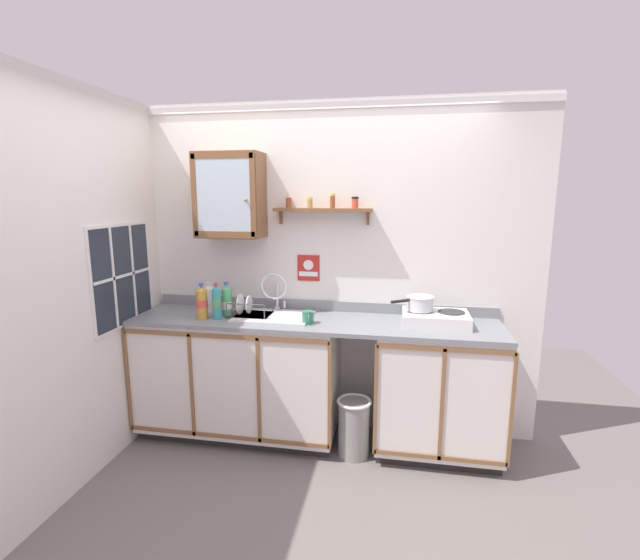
{
  "coord_description": "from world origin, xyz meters",
  "views": [
    {
      "loc": [
        0.61,
        -2.82,
        1.86
      ],
      "look_at": [
        0.03,
        0.41,
        1.24
      ],
      "focal_mm": 25.03,
      "sensor_mm": 36.0,
      "label": 1
    }
  ],
  "objects_px": {
    "bottle_opaque_white_0": "(209,298)",
    "dish_rack": "(249,311)",
    "hot_plate_stove": "(435,318)",
    "bottle_soda_green_1": "(227,301)",
    "bottle_detergent_teal_3": "(217,302)",
    "sink": "(274,318)",
    "warning_sign": "(308,268)",
    "saucepan": "(420,303)",
    "bottle_juice_amber_2": "(202,302)",
    "wall_cabinet": "(230,195)",
    "trash_bin": "(354,427)",
    "mug": "(308,317)"
  },
  "relations": [
    {
      "from": "bottle_soda_green_1",
      "to": "mug",
      "type": "relative_size",
      "value": 2.21
    },
    {
      "from": "sink",
      "to": "warning_sign",
      "type": "distance_m",
      "value": 0.48
    },
    {
      "from": "bottle_soda_green_1",
      "to": "warning_sign",
      "type": "distance_m",
      "value": 0.68
    },
    {
      "from": "warning_sign",
      "to": "sink",
      "type": "bearing_deg",
      "value": -132.73
    },
    {
      "from": "hot_plate_stove",
      "to": "bottle_juice_amber_2",
      "type": "xyz_separation_m",
      "value": [
        -1.69,
        -0.15,
        0.08
      ]
    },
    {
      "from": "sink",
      "to": "bottle_juice_amber_2",
      "type": "distance_m",
      "value": 0.54
    },
    {
      "from": "dish_rack",
      "to": "trash_bin",
      "type": "relative_size",
      "value": 0.74
    },
    {
      "from": "bottle_juice_amber_2",
      "to": "dish_rack",
      "type": "height_order",
      "value": "bottle_juice_amber_2"
    },
    {
      "from": "bottle_juice_amber_2",
      "to": "trash_bin",
      "type": "xyz_separation_m",
      "value": [
        1.14,
        -0.04,
        -0.87
      ]
    },
    {
      "from": "dish_rack",
      "to": "bottle_juice_amber_2",
      "type": "bearing_deg",
      "value": -155.86
    },
    {
      "from": "bottle_detergent_teal_3",
      "to": "warning_sign",
      "type": "bearing_deg",
      "value": 32.0
    },
    {
      "from": "hot_plate_stove",
      "to": "dish_rack",
      "type": "distance_m",
      "value": 1.38
    },
    {
      "from": "bottle_juice_amber_2",
      "to": "bottle_detergent_teal_3",
      "type": "xyz_separation_m",
      "value": [
        0.11,
        0.01,
        0.0
      ]
    },
    {
      "from": "hot_plate_stove",
      "to": "bottle_soda_green_1",
      "type": "bearing_deg",
      "value": -178.32
    },
    {
      "from": "bottle_opaque_white_0",
      "to": "bottle_detergent_teal_3",
      "type": "xyz_separation_m",
      "value": [
        0.15,
        -0.2,
        0.02
      ]
    },
    {
      "from": "trash_bin",
      "to": "mug",
      "type": "bearing_deg",
      "value": 172.06
    },
    {
      "from": "bottle_opaque_white_0",
      "to": "warning_sign",
      "type": "bearing_deg",
      "value": 13.37
    },
    {
      "from": "saucepan",
      "to": "bottle_juice_amber_2",
      "type": "relative_size",
      "value": 1.14
    },
    {
      "from": "bottle_opaque_white_0",
      "to": "mug",
      "type": "xyz_separation_m",
      "value": [
        0.84,
        -0.2,
        -0.06
      ]
    },
    {
      "from": "bottle_juice_amber_2",
      "to": "mug",
      "type": "bearing_deg",
      "value": 0.74
    },
    {
      "from": "sink",
      "to": "warning_sign",
      "type": "xyz_separation_m",
      "value": [
        0.22,
        0.24,
        0.35
      ]
    },
    {
      "from": "bottle_opaque_white_0",
      "to": "dish_rack",
      "type": "relative_size",
      "value": 0.74
    },
    {
      "from": "bottle_detergent_teal_3",
      "to": "mug",
      "type": "relative_size",
      "value": 2.31
    },
    {
      "from": "bottle_detergent_teal_3",
      "to": "wall_cabinet",
      "type": "xyz_separation_m",
      "value": [
        0.04,
        0.25,
        0.77
      ]
    },
    {
      "from": "bottle_soda_green_1",
      "to": "bottle_juice_amber_2",
      "type": "height_order",
      "value": "bottle_juice_amber_2"
    },
    {
      "from": "wall_cabinet",
      "to": "saucepan",
      "type": "bearing_deg",
      "value": -3.55
    },
    {
      "from": "bottle_opaque_white_0",
      "to": "bottle_juice_amber_2",
      "type": "xyz_separation_m",
      "value": [
        0.04,
        -0.21,
        0.02
      ]
    },
    {
      "from": "bottle_opaque_white_0",
      "to": "dish_rack",
      "type": "xyz_separation_m",
      "value": [
        0.35,
        -0.07,
        -0.07
      ]
    },
    {
      "from": "bottle_opaque_white_0",
      "to": "hot_plate_stove",
      "type": "bearing_deg",
      "value": -2.09
    },
    {
      "from": "sink",
      "to": "bottle_soda_green_1",
      "type": "xyz_separation_m",
      "value": [
        -0.35,
        -0.05,
        0.13
      ]
    },
    {
      "from": "saucepan",
      "to": "trash_bin",
      "type": "height_order",
      "value": "saucepan"
    },
    {
      "from": "saucepan",
      "to": "warning_sign",
      "type": "bearing_deg",
      "value": 165.48
    },
    {
      "from": "mug",
      "to": "wall_cabinet",
      "type": "distance_m",
      "value": 1.1
    },
    {
      "from": "bottle_soda_green_1",
      "to": "bottle_detergent_teal_3",
      "type": "xyz_separation_m",
      "value": [
        -0.04,
        -0.09,
        0.01
      ]
    },
    {
      "from": "dish_rack",
      "to": "bottle_detergent_teal_3",
      "type": "bearing_deg",
      "value": -147.24
    },
    {
      "from": "bottle_soda_green_1",
      "to": "bottle_detergent_teal_3",
      "type": "height_order",
      "value": "bottle_detergent_teal_3"
    },
    {
      "from": "bottle_opaque_white_0",
      "to": "bottle_soda_green_1",
      "type": "relative_size",
      "value": 0.9
    },
    {
      "from": "bottle_juice_amber_2",
      "to": "bottle_opaque_white_0",
      "type": "bearing_deg",
      "value": 100.01
    },
    {
      "from": "saucepan",
      "to": "mug",
      "type": "relative_size",
      "value": 2.59
    },
    {
      "from": "bottle_soda_green_1",
      "to": "trash_bin",
      "type": "xyz_separation_m",
      "value": [
        0.99,
        -0.14,
        -0.86
      ]
    },
    {
      "from": "bottle_soda_green_1",
      "to": "mug",
      "type": "xyz_separation_m",
      "value": [
        0.65,
        -0.09,
        -0.07
      ]
    },
    {
      "from": "hot_plate_stove",
      "to": "bottle_detergent_teal_3",
      "type": "height_order",
      "value": "bottle_detergent_teal_3"
    },
    {
      "from": "bottle_opaque_white_0",
      "to": "wall_cabinet",
      "type": "relative_size",
      "value": 0.37
    },
    {
      "from": "saucepan",
      "to": "mug",
      "type": "height_order",
      "value": "saucepan"
    },
    {
      "from": "bottle_juice_amber_2",
      "to": "bottle_soda_green_1",
      "type": "bearing_deg",
      "value": 34.3
    },
    {
      "from": "hot_plate_stove",
      "to": "trash_bin",
      "type": "height_order",
      "value": "hot_plate_stove"
    },
    {
      "from": "bottle_detergent_teal_3",
      "to": "dish_rack",
      "type": "relative_size",
      "value": 0.86
    },
    {
      "from": "bottle_soda_green_1",
      "to": "warning_sign",
      "type": "xyz_separation_m",
      "value": [
        0.57,
        0.29,
        0.22
      ]
    },
    {
      "from": "bottle_juice_amber_2",
      "to": "wall_cabinet",
      "type": "distance_m",
      "value": 0.83
    },
    {
      "from": "bottle_soda_green_1",
      "to": "bottle_detergent_teal_3",
      "type": "distance_m",
      "value": 0.1
    }
  ]
}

